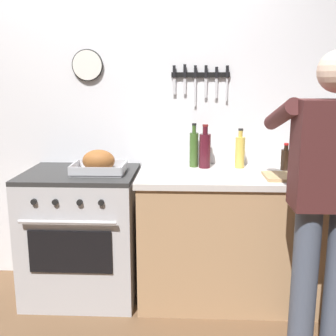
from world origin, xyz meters
The scene contains 11 objects.
wall_back centered at (0.00, 1.35, 1.30)m, with size 6.00×0.13×2.60m.
counter_block centered at (1.21, 0.99, 0.46)m, with size 2.03×0.65×0.90m.
stove centered at (-0.22, 0.99, 0.45)m, with size 0.76×0.67×0.90m.
person_cook centered at (1.25, 0.40, 0.95)m, with size 0.51×0.63×1.66m.
roasting_pan centered at (-0.08, 0.95, 0.97)m, with size 0.35×0.26×0.16m.
cutting_board centered at (1.19, 0.87, 0.91)m, with size 0.36×0.24×0.02m, color tan.
bottle_olive_oil centered at (0.56, 1.19, 1.03)m, with size 0.06×0.06×0.31m.
bottle_wine_red centered at (0.64, 1.16, 1.03)m, with size 0.08×0.08×0.31m.
bottle_cooking_oil centered at (0.89, 1.17, 1.02)m, with size 0.07×0.07×0.28m.
bottle_hot_sauce centered at (1.29, 1.12, 0.98)m, with size 0.04×0.04×0.19m.
bottle_soy_sauce centered at (1.20, 1.11, 0.98)m, with size 0.06×0.06×0.19m.
Camera 1 is at (0.50, -1.71, 1.52)m, focal length 43.76 mm.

